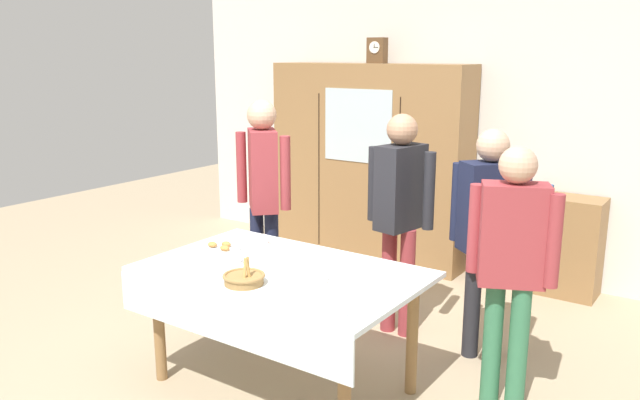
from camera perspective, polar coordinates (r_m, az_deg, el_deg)
ground_plane at (r=4.27m, az=-1.59°, el=-15.28°), size 12.00×12.00×0.00m
back_wall at (r=6.13m, az=13.25°, el=6.42°), size 6.40×0.10×2.70m
dining_table at (r=3.82m, az=-3.76°, el=-7.85°), size 1.66×1.04×0.77m
wall_cabinet at (r=6.31m, az=4.45°, el=3.41°), size 2.05×0.46×1.93m
mantel_clock at (r=6.18m, az=5.19°, el=13.31°), size 0.18×0.11×0.24m
bookshelf_low at (r=5.84m, az=19.10°, el=-3.56°), size 1.04×0.35×0.85m
book_stack at (r=5.73m, az=19.45°, el=0.89°), size 0.15×0.22×0.08m
tea_cup_far_left at (r=4.29m, az=-5.28°, el=-3.65°), size 0.13×0.13×0.06m
tea_cup_front_edge at (r=3.58m, az=0.16°, el=-7.07°), size 0.13×0.13×0.06m
tea_cup_mid_left at (r=3.93m, az=-7.76°, el=-5.32°), size 0.13×0.13×0.06m
bread_basket at (r=3.58m, az=-6.88°, el=-7.03°), size 0.24×0.24×0.16m
pastry_plate at (r=4.21m, az=-9.06°, el=-4.34°), size 0.28×0.28×0.05m
spoon_far_left at (r=4.14m, az=-1.02°, el=-4.61°), size 0.12×0.02×0.01m
spoon_mid_left at (r=3.37m, az=-0.39°, el=-8.81°), size 0.12×0.02×0.01m
spoon_near_left at (r=3.19m, az=1.98°, el=-10.18°), size 0.12×0.02×0.01m
person_beside_shelf at (r=3.68m, az=16.92°, el=-4.78°), size 0.52×0.33×1.55m
person_near_right_end at (r=4.52m, az=7.24°, el=-0.31°), size 0.52×0.39×1.62m
person_behind_table_left at (r=4.92m, az=-5.16°, el=1.36°), size 0.52×0.40×1.69m
person_by_cabinet at (r=4.24m, az=14.95°, el=-2.11°), size 0.52×0.40×1.57m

